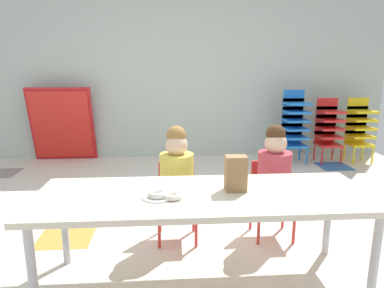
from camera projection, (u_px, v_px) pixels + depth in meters
The scene contains 13 objects.
ground_plane at pixel (176, 233), 2.85m from camera, with size 6.60×5.17×0.02m.
back_wall at pixel (171, 69), 5.07m from camera, with size 6.60×0.10×2.66m, color #B2C1B7.
craft_table at pixel (204, 201), 2.07m from camera, with size 2.04×0.69×0.61m.
seated_child_near_camera at pixel (177, 173), 2.62m from camera, with size 0.32×0.31×0.92m.
seated_child_middle_seat at pixel (274, 171), 2.68m from camera, with size 0.32×0.32×0.92m.
kid_chair_blue_stack at pixel (295, 123), 4.85m from camera, with size 0.32×0.30×1.04m.
kid_chair_red_stack at pixel (328, 127), 4.90m from camera, with size 0.32×0.30×0.92m.
kid_chair_yellow_stack at pixel (359, 126), 4.93m from camera, with size 0.32×0.30×0.92m.
folded_activity_table at pixel (62, 125), 4.94m from camera, with size 0.90×0.29×1.09m.
paper_bag_brown at pixel (236, 173), 2.08m from camera, with size 0.13×0.09×0.22m, color #9E754C.
paper_plate_near_edge at pixel (158, 197), 1.99m from camera, with size 0.18×0.18×0.01m, color white.
donut_powdered_on_plate at pixel (158, 194), 1.98m from camera, with size 0.12×0.12×0.03m, color white.
donut_powdered_loose at pixel (173, 196), 1.97m from camera, with size 0.11×0.11×0.03m, color white.
Camera 1 is at (-0.05, -2.62, 1.35)m, focal length 31.84 mm.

